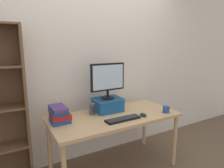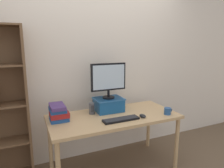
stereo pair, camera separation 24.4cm
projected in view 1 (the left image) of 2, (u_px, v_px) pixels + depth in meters
name	position (u px, v px, depth m)	size (l,w,h in m)	color
ground_plane	(114.00, 168.00, 2.60)	(12.00, 12.00, 0.00)	brown
back_wall	(95.00, 65.00, 2.79)	(7.00, 0.08, 2.60)	beige
desk	(114.00, 121.00, 2.47)	(1.57, 0.73, 0.73)	tan
riser_box	(108.00, 104.00, 2.60)	(0.37, 0.29, 0.17)	#195189
computer_monitor	(108.00, 79.00, 2.53)	(0.46, 0.16, 0.45)	black
keyboard	(123.00, 119.00, 2.30)	(0.43, 0.12, 0.02)	black
computer_mouse	(143.00, 115.00, 2.42)	(0.06, 0.10, 0.04)	black
book_stack	(59.00, 114.00, 2.21)	(0.21, 0.27, 0.19)	navy
coffee_mug	(166.00, 109.00, 2.55)	(0.11, 0.08, 0.08)	#234C84
desk_speaker	(92.00, 109.00, 2.46)	(0.07, 0.07, 0.14)	#4C4C51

